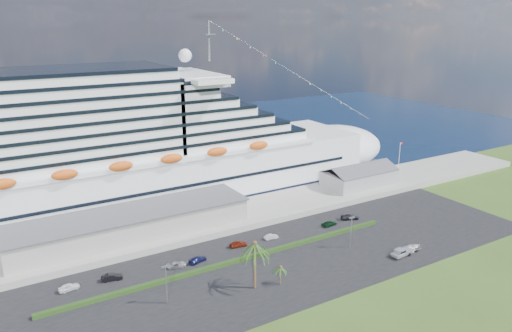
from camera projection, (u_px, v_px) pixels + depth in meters
ground at (304, 284)px, 106.98m from camera, size 420.00×420.00×0.00m
asphalt_lot at (276, 263)px, 115.97m from camera, size 140.00×38.00×0.12m
wharf at (219, 218)px, 139.49m from camera, size 240.00×20.00×1.80m
water at (123, 151)px, 213.47m from camera, size 420.00×160.00×0.02m
cruise_ship at (114, 155)px, 143.92m from camera, size 191.00×38.00×54.00m
terminal_building at (131, 223)px, 125.90m from camera, size 61.00×15.00×6.30m
port_shed at (359, 177)px, 164.31m from camera, size 24.00×12.31×7.37m
flagpole at (399, 158)px, 172.15m from camera, size 1.08×0.16×12.00m
hedge at (236, 261)px, 115.95m from camera, size 88.00×1.10×0.90m
lamp_post_left at (166, 280)px, 98.10m from camera, size 1.60×0.35×8.27m
lamp_post_right at (351, 228)px, 121.93m from camera, size 1.60×0.35×8.27m
palm_tall at (255, 249)px, 102.65m from camera, size 8.82×8.82×11.13m
palm_short at (281, 269)px, 105.74m from camera, size 3.53×3.53×4.56m
parked_car_0 at (69, 287)px, 104.10m from camera, size 4.53×2.26×1.48m
parked_car_1 at (112, 277)px, 108.04m from camera, size 4.76×2.42×1.50m
parked_car_2 at (177, 265)px, 113.74m from camera, size 4.86×3.12×1.25m
parked_car_3 at (198, 259)px, 116.09m from camera, size 4.94×3.01×1.34m
parked_car_4 at (238, 244)px, 123.86m from camera, size 4.71×2.39×1.54m
parked_car_5 at (271, 237)px, 128.23m from camera, size 3.87×1.74×1.23m
parked_car_6 at (329, 223)px, 136.46m from camera, size 4.60×2.37×1.24m
parked_car_7 at (350, 217)px, 140.59m from camera, size 5.46×3.88×1.47m
pickup_truck at (402, 252)px, 118.76m from camera, size 5.71×2.50×1.96m
boat_trailer at (413, 247)px, 121.31m from camera, size 5.57×3.59×1.60m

